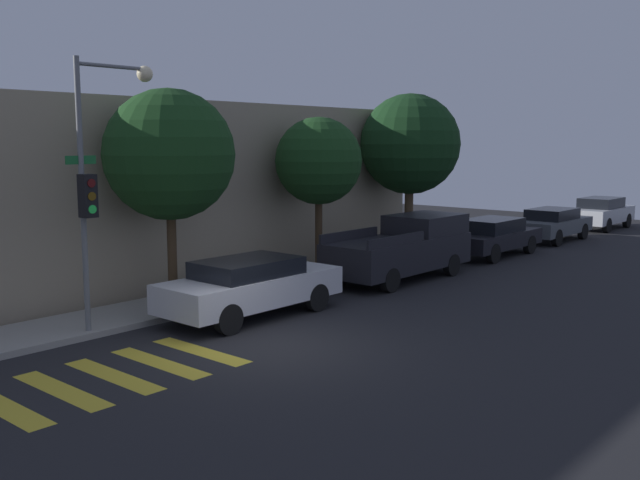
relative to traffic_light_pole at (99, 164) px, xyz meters
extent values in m
plane|color=black|center=(1.62, -3.37, -3.69)|extent=(60.00, 60.00, 0.00)
cube|color=gray|center=(1.62, 0.86, -3.62)|extent=(26.00, 2.06, 0.14)
cube|color=gray|center=(1.62, 5.29, -1.03)|extent=(26.00, 6.00, 5.32)
cube|color=gold|center=(-3.49, -2.57, -3.69)|extent=(0.45, 2.60, 0.00)
cube|color=gold|center=(-2.49, -2.57, -3.69)|extent=(0.45, 2.60, 0.00)
cube|color=gold|center=(-1.49, -2.57, -3.69)|extent=(0.45, 2.60, 0.00)
cube|color=gold|center=(-0.49, -2.57, -3.69)|extent=(0.45, 2.60, 0.00)
cube|color=gold|center=(0.51, -2.57, -3.69)|extent=(0.45, 2.60, 0.00)
cylinder|color=slate|center=(-0.38, 0.08, -0.74)|extent=(0.12, 0.12, 5.91)
cube|color=black|center=(-0.38, -0.13, -0.64)|extent=(0.30, 0.30, 0.90)
cylinder|color=#4C0C0C|center=(-0.38, -0.29, -0.37)|extent=(0.18, 0.02, 0.18)
cylinder|color=#593D0A|center=(-0.38, -0.29, -0.64)|extent=(0.18, 0.02, 0.18)
cylinder|color=#26E54C|center=(-0.38, -0.29, -0.91)|extent=(0.18, 0.02, 0.18)
cube|color=#19662D|center=(-0.38, 0.08, 0.10)|extent=(0.70, 0.02, 0.18)
cylinder|color=slate|center=(0.45, 0.08, 2.07)|extent=(1.66, 0.08, 0.08)
sphere|color=#F9E5B2|center=(1.28, 0.08, 1.97)|extent=(0.36, 0.36, 0.36)
cube|color=silver|center=(3.16, -1.27, -3.01)|extent=(4.68, 1.79, 0.67)
cube|color=black|center=(3.04, -1.27, -2.48)|extent=(2.43, 1.57, 0.40)
cylinder|color=black|center=(4.61, -0.47, -3.35)|extent=(0.69, 0.22, 0.69)
cylinder|color=black|center=(4.61, -2.08, -3.35)|extent=(0.69, 0.22, 0.69)
cylinder|color=black|center=(1.71, -0.47, -3.35)|extent=(0.69, 0.22, 0.69)
cylinder|color=black|center=(1.71, -2.08, -3.35)|extent=(0.69, 0.22, 0.69)
cube|color=black|center=(9.27, -1.27, -2.88)|extent=(5.31, 1.93, 0.94)
cube|color=black|center=(10.73, -1.27, -2.11)|extent=(2.39, 1.77, 0.60)
cube|color=black|center=(7.95, -0.42, -2.27)|extent=(2.66, 0.08, 0.28)
cube|color=black|center=(7.95, -2.12, -2.27)|extent=(2.66, 0.08, 0.28)
cylinder|color=black|center=(10.92, -0.40, -3.35)|extent=(0.69, 0.22, 0.69)
cylinder|color=black|center=(10.92, -2.15, -3.35)|extent=(0.69, 0.22, 0.69)
cylinder|color=black|center=(7.63, -0.40, -3.35)|extent=(0.69, 0.22, 0.69)
cylinder|color=black|center=(7.63, -2.15, -3.35)|extent=(0.69, 0.22, 0.69)
cube|color=black|center=(15.29, -1.27, -3.06)|extent=(4.63, 1.72, 0.57)
cube|color=black|center=(15.17, -1.27, -2.54)|extent=(2.41, 1.52, 0.48)
cylinder|color=black|center=(16.72, -0.50, -3.35)|extent=(0.69, 0.22, 0.69)
cylinder|color=black|center=(16.72, -2.04, -3.35)|extent=(0.69, 0.22, 0.69)
cylinder|color=black|center=(13.85, -0.50, -3.35)|extent=(0.69, 0.22, 0.69)
cylinder|color=black|center=(13.85, -2.04, -3.35)|extent=(0.69, 0.22, 0.69)
cube|color=#4C5156|center=(20.61, -1.27, -3.05)|extent=(4.42, 1.71, 0.59)
cube|color=black|center=(20.50, -1.27, -2.53)|extent=(2.30, 1.50, 0.44)
cylinder|color=black|center=(21.98, -0.51, -3.35)|extent=(0.69, 0.22, 0.69)
cylinder|color=black|center=(21.98, -2.04, -3.35)|extent=(0.69, 0.22, 0.69)
cylinder|color=black|center=(19.24, -0.51, -3.35)|extent=(0.69, 0.22, 0.69)
cylinder|color=black|center=(19.24, -2.04, -3.35)|extent=(0.69, 0.22, 0.69)
cube|color=#B7BABF|center=(26.25, -1.27, -3.00)|extent=(4.42, 1.71, 0.69)
cube|color=black|center=(26.14, -1.27, -2.42)|extent=(2.30, 1.50, 0.48)
cylinder|color=black|center=(27.62, -0.51, -3.35)|extent=(0.69, 0.22, 0.69)
cylinder|color=black|center=(27.62, -2.04, -3.35)|extent=(0.69, 0.22, 0.69)
cylinder|color=black|center=(24.88, -0.51, -3.35)|extent=(0.69, 0.22, 0.69)
cylinder|color=black|center=(24.88, -2.04, -3.35)|extent=(0.69, 0.22, 0.69)
cylinder|color=#42301E|center=(2.50, 0.89, -2.37)|extent=(0.24, 0.24, 2.64)
sphere|color=#193D19|center=(2.50, 0.89, 0.16)|extent=(3.24, 3.24, 3.24)
cylinder|color=#42301E|center=(8.07, 0.89, -2.40)|extent=(0.23, 0.23, 2.59)
sphere|color=#193D19|center=(8.07, 0.89, -0.11)|extent=(2.66, 2.66, 2.66)
cylinder|color=brown|center=(12.99, 0.89, -2.32)|extent=(0.31, 0.31, 2.75)
sphere|color=#143316|center=(12.99, 0.89, 0.39)|extent=(3.56, 3.56, 3.56)
camera|label=1|loc=(-8.33, -13.48, 0.47)|focal=40.00mm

